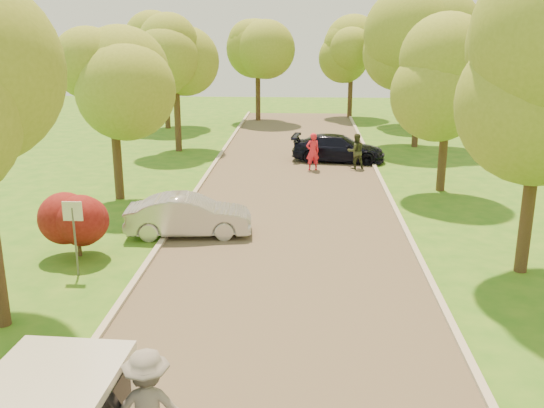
% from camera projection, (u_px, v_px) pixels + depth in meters
% --- Properties ---
extents(ground, '(100.00, 100.00, 0.00)m').
position_uv_depth(ground, '(276.00, 354.00, 13.00)').
color(ground, '#2B6D1A').
rests_on(ground, ground).
extents(road, '(8.00, 60.00, 0.01)m').
position_uv_depth(road, '(287.00, 233.00, 20.67)').
color(road, '#4C4438').
rests_on(road, ground).
extents(curb_left, '(0.18, 60.00, 0.12)m').
position_uv_depth(curb_left, '(170.00, 229.00, 20.87)').
color(curb_left, '#B2AD9E').
rests_on(curb_left, ground).
extents(curb_right, '(0.18, 60.00, 0.12)m').
position_uv_depth(curb_right, '(407.00, 233.00, 20.44)').
color(curb_right, '#B2AD9E').
rests_on(curb_right, ground).
extents(street_sign, '(0.55, 0.06, 2.17)m').
position_uv_depth(street_sign, '(74.00, 223.00, 16.70)').
color(street_sign, '#59595E').
rests_on(street_sign, ground).
extents(red_shrub, '(1.70, 1.70, 1.95)m').
position_uv_depth(red_shrub, '(77.00, 222.00, 18.30)').
color(red_shrub, '#382619').
rests_on(red_shrub, ground).
extents(tree_l_midb, '(4.30, 4.20, 6.62)m').
position_uv_depth(tree_l_midb, '(117.00, 85.00, 23.58)').
color(tree_l_midb, '#382619').
rests_on(tree_l_midb, ground).
extents(tree_l_far, '(4.92, 4.80, 7.79)m').
position_uv_depth(tree_l_far, '(179.00, 52.00, 32.89)').
color(tree_l_far, '#382619').
rests_on(tree_l_far, ground).
extents(tree_r_midb, '(4.51, 4.40, 7.01)m').
position_uv_depth(tree_r_midb, '(454.00, 75.00, 24.71)').
color(tree_r_midb, '#382619').
rests_on(tree_r_midb, ground).
extents(tree_r_far, '(5.33, 5.20, 8.34)m').
position_uv_depth(tree_r_far, '(425.00, 44.00, 33.99)').
color(tree_r_far, '#382619').
rests_on(tree_r_far, ground).
extents(tree_bg_a, '(5.12, 5.00, 7.72)m').
position_uv_depth(tree_bg_a, '(168.00, 50.00, 40.73)').
color(tree_bg_a, '#382619').
rests_on(tree_bg_a, ground).
extents(tree_bg_b, '(5.12, 5.00, 7.95)m').
position_uv_depth(tree_bg_b, '(418.00, 46.00, 41.69)').
color(tree_bg_b, '#382619').
rests_on(tree_bg_b, ground).
extents(tree_bg_c, '(4.92, 4.80, 7.33)m').
position_uv_depth(tree_bg_c, '(261.00, 52.00, 44.33)').
color(tree_bg_c, '#382619').
rests_on(tree_bg_c, ground).
extents(tree_bg_d, '(5.12, 5.00, 7.72)m').
position_uv_depth(tree_bg_d, '(355.00, 47.00, 45.80)').
color(tree_bg_d, '#382619').
rests_on(tree_bg_d, ground).
extents(silver_sedan, '(4.30, 1.86, 1.38)m').
position_uv_depth(silver_sedan, '(189.00, 216.00, 20.28)').
color(silver_sedan, '#B1B0B5').
rests_on(silver_sedan, ground).
extents(dark_sedan, '(5.02, 2.55, 1.40)m').
position_uv_depth(dark_sedan, '(338.00, 148.00, 31.54)').
color(dark_sedan, black).
rests_on(dark_sedan, ground).
extents(person_striped, '(0.78, 0.63, 1.85)m').
position_uv_depth(person_striped, '(313.00, 152.00, 29.50)').
color(person_striped, red).
rests_on(person_striped, ground).
extents(person_olive, '(0.98, 0.84, 1.76)m').
position_uv_depth(person_olive, '(356.00, 151.00, 29.84)').
color(person_olive, '#303721').
rests_on(person_olive, ground).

